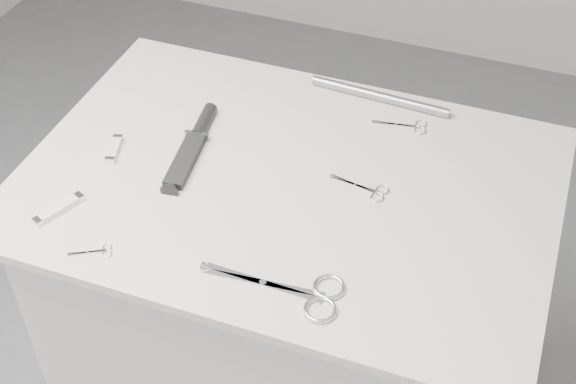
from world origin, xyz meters
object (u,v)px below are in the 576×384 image
(tiny_scissors, at_px, (96,251))
(pocket_knife_a, at_px, (59,209))
(embroidery_scissors_a, at_px, (369,190))
(embroidery_scissors_b, at_px, (410,126))
(pocket_knife_b, at_px, (114,149))
(large_shears, at_px, (302,293))
(plinth, at_px, (288,333))
(sheathed_knife, at_px, (194,142))
(metal_rail, at_px, (380,96))

(tiny_scissors, xyz_separation_m, pocket_knife_a, (-0.11, 0.06, 0.00))
(embroidery_scissors_a, height_order, tiny_scissors, same)
(embroidery_scissors_b, distance_m, pocket_knife_b, 0.59)
(large_shears, relative_size, embroidery_scissors_a, 2.06)
(plinth, distance_m, sheathed_knife, 0.52)
(plinth, bearing_deg, metal_rail, 72.75)
(tiny_scissors, relative_size, metal_rail, 0.24)
(tiny_scissors, xyz_separation_m, metal_rail, (0.34, 0.59, 0.01))
(tiny_scissors, distance_m, pocket_knife_a, 0.13)
(plinth, distance_m, embroidery_scissors_a, 0.50)
(embroidery_scissors_a, xyz_separation_m, pocket_knife_a, (-0.51, -0.25, 0.00))
(embroidery_scissors_a, bearing_deg, embroidery_scissors_b, 92.53)
(embroidery_scissors_b, bearing_deg, plinth, -135.84)
(plinth, height_order, pocket_knife_a, pocket_knife_a)
(large_shears, relative_size, pocket_knife_b, 3.04)
(large_shears, bearing_deg, embroidery_scissors_b, 81.83)
(embroidery_scissors_a, bearing_deg, pocket_knife_b, -163.64)
(large_shears, relative_size, sheathed_knife, 0.95)
(pocket_knife_a, height_order, metal_rail, metal_rail)
(pocket_knife_a, height_order, pocket_knife_b, pocket_knife_a)
(embroidery_scissors_a, relative_size, metal_rail, 0.38)
(embroidery_scissors_b, distance_m, tiny_scissors, 0.67)
(pocket_knife_a, bearing_deg, embroidery_scissors_b, -25.83)
(embroidery_scissors_b, xyz_separation_m, pocket_knife_a, (-0.53, -0.46, 0.00))
(embroidery_scissors_b, bearing_deg, sheathed_knife, -161.27)
(pocket_knife_a, distance_m, pocket_knife_b, 0.19)
(tiny_scissors, bearing_deg, plinth, 20.25)
(plinth, bearing_deg, pocket_knife_b, -174.04)
(pocket_knife_a, distance_m, metal_rail, 0.70)
(embroidery_scissors_b, relative_size, sheathed_knife, 0.45)
(embroidery_scissors_a, bearing_deg, tiny_scissors, -132.44)
(sheathed_knife, bearing_deg, embroidery_scissors_a, -98.46)
(large_shears, distance_m, pocket_knife_b, 0.52)
(plinth, xyz_separation_m, pocket_knife_b, (-0.35, -0.04, 0.47))
(embroidery_scissors_a, xyz_separation_m, tiny_scissors, (-0.40, -0.31, -0.00))
(large_shears, relative_size, metal_rail, 0.79)
(pocket_knife_b, bearing_deg, embroidery_scissors_a, -99.28)
(pocket_knife_b, bearing_deg, pocket_knife_a, 160.77)
(embroidery_scissors_a, relative_size, pocket_knife_a, 1.14)
(metal_rail, bearing_deg, tiny_scissors, -119.77)
(embroidery_scissors_b, relative_size, metal_rail, 0.37)
(plinth, relative_size, pocket_knife_a, 8.86)
(pocket_knife_b, bearing_deg, embroidery_scissors_b, -78.70)
(large_shears, relative_size, pocket_knife_a, 2.35)
(plinth, xyz_separation_m, embroidery_scissors_a, (0.15, 0.03, 0.47))
(embroidery_scissors_a, xyz_separation_m, pocket_knife_b, (-0.50, -0.06, 0.00))
(embroidery_scissors_b, xyz_separation_m, metal_rail, (-0.08, 0.07, 0.01))
(embroidery_scissors_a, relative_size, sheathed_knife, 0.46)
(plinth, relative_size, metal_rail, 2.98)
(pocket_knife_b, bearing_deg, sheathed_knife, -80.05)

